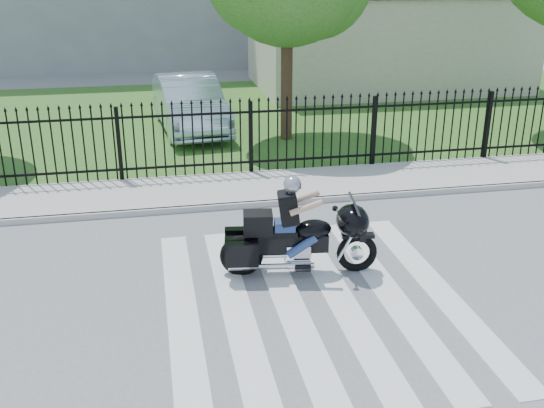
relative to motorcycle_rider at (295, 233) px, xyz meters
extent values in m
plane|color=slate|center=(0.09, -1.00, -0.70)|extent=(120.00, 120.00, 0.00)
cube|color=#ADAAA3|center=(0.09, 4.00, -0.64)|extent=(40.00, 2.00, 0.12)
cube|color=#ADAAA3|center=(0.09, 3.00, -0.64)|extent=(40.00, 0.12, 0.12)
cube|color=#2A6121|center=(0.09, 11.00, -0.69)|extent=(40.00, 12.00, 0.02)
cube|color=black|center=(0.09, 5.00, -0.35)|extent=(26.00, 0.04, 0.05)
cube|color=black|center=(0.09, 5.00, 0.85)|extent=(26.00, 0.04, 0.05)
cylinder|color=#382316|center=(1.59, 8.00, 1.38)|extent=(0.32, 0.32, 4.16)
cube|color=beige|center=(7.09, 15.00, 1.05)|extent=(10.00, 6.00, 3.50)
torus|color=black|center=(1.02, -0.14, -0.38)|extent=(0.69, 0.22, 0.67)
torus|color=black|center=(-0.87, 0.12, -0.38)|extent=(0.73, 0.24, 0.71)
cube|color=black|center=(-0.09, 0.01, -0.17)|extent=(1.29, 0.40, 0.29)
ellipsoid|color=black|center=(0.30, -0.04, 0.06)|extent=(0.65, 0.47, 0.32)
cube|color=black|center=(-0.28, 0.04, 0.02)|extent=(0.67, 0.40, 0.10)
cube|color=silver|center=(0.06, -0.01, -0.33)|extent=(0.43, 0.34, 0.29)
ellipsoid|color=black|center=(0.93, -0.13, 0.20)|extent=(0.62, 0.77, 0.53)
cube|color=black|center=(-0.59, 0.08, 0.20)|extent=(0.52, 0.43, 0.35)
cube|color=navy|center=(-0.17, 0.02, 0.14)|extent=(0.37, 0.34, 0.18)
sphere|color=#9A9CA1|center=(-0.05, 0.01, 0.84)|extent=(0.28, 0.28, 0.28)
imported|color=#A8BFD3|center=(-1.01, 9.52, 0.11)|extent=(2.14, 4.96, 1.59)
camera|label=1|loc=(-2.16, -9.18, 4.21)|focal=42.00mm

